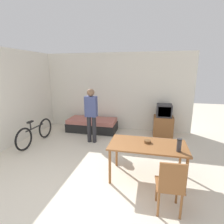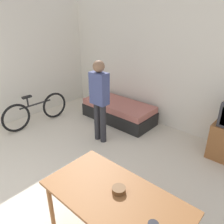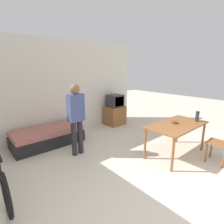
% 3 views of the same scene
% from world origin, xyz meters
% --- Properties ---
extents(wall_back, '(5.69, 0.06, 2.70)m').
position_xyz_m(wall_back, '(0.00, 4.00, 1.35)').
color(wall_back, silver).
rests_on(wall_back, ground_plane).
extents(wall_left, '(0.06, 4.97, 2.70)m').
position_xyz_m(wall_left, '(-2.37, 1.99, 1.35)').
color(wall_left, silver).
rests_on(wall_left, ground_plane).
extents(daybed, '(1.71, 0.78, 0.44)m').
position_xyz_m(daybed, '(-0.52, 3.50, 0.22)').
color(daybed, black).
rests_on(daybed, ground_plane).
extents(dining_table, '(1.46, 0.77, 0.73)m').
position_xyz_m(dining_table, '(1.45, 1.07, 0.65)').
color(dining_table, brown).
rests_on(dining_table, ground_plane).
extents(bicycle, '(0.09, 1.58, 0.72)m').
position_xyz_m(bicycle, '(-1.79, 2.10, 0.32)').
color(bicycle, black).
rests_on(bicycle, ground_plane).
extents(person_standing, '(0.34, 0.22, 1.60)m').
position_xyz_m(person_standing, '(-0.21, 2.55, 0.93)').
color(person_standing, '#28282D').
rests_on(person_standing, ground_plane).
extents(mate_bowl, '(0.14, 0.14, 0.05)m').
position_xyz_m(mate_bowl, '(1.45, 1.14, 0.76)').
color(mate_bowl, brown).
rests_on(mate_bowl, dining_table).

